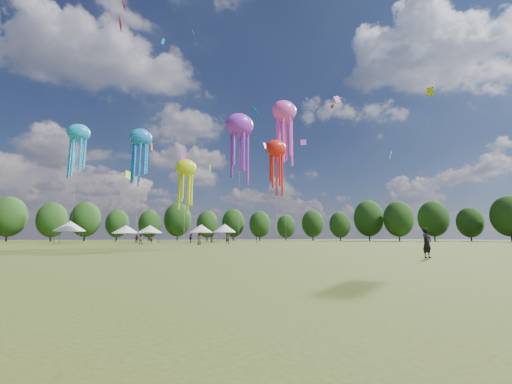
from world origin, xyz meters
name	(u,v)px	position (x,y,z in m)	size (l,w,h in m)	color
ground	(304,258)	(0.00, 0.00, 0.00)	(300.00, 300.00, 0.00)	#384416
observer_main	(427,243)	(6.69, -2.58, 0.87)	(0.64, 0.42, 1.74)	black
spectator_near	(140,240)	(-8.40, 35.88, 0.80)	(0.78, 0.60, 1.60)	gray
spectators_far	(203,239)	(3.70, 47.82, 0.91)	(25.50, 24.27, 1.92)	gray
festival_tents	(157,228)	(-4.68, 56.01, 3.11)	(36.80, 11.29, 4.30)	#47474C
show_kites	(219,139)	(4.52, 39.27, 19.23)	(42.12, 23.78, 28.35)	blue
small_kites	(206,83)	(2.27, 41.18, 30.82)	(69.44, 60.27, 43.71)	blue
treeline	(160,215)	(-3.87, 62.51, 6.54)	(201.57, 95.24, 13.43)	#38281C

